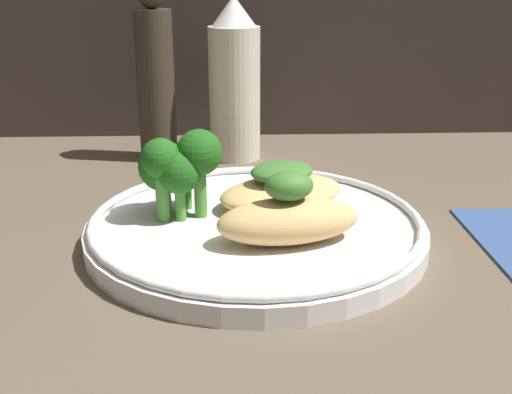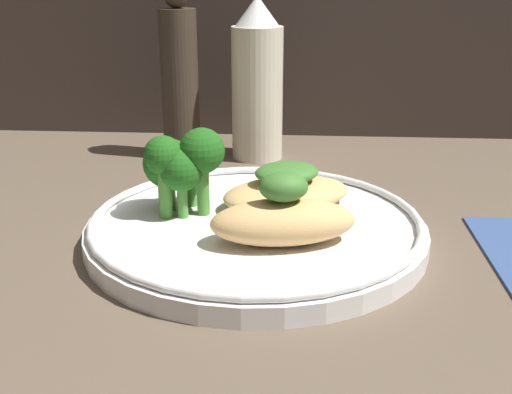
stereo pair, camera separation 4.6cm
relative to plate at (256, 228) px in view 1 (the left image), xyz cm
name	(u,v)px [view 1 (the left image)]	position (x,y,z in cm)	size (l,w,h in cm)	color
ground_plane	(256,247)	(0.00, 0.00, -1.49)	(180.00, 180.00, 1.00)	brown
plate	(256,228)	(0.00, 0.00, 0.00)	(24.71, 24.71, 2.00)	white
grilled_meat_front	(288,217)	(2.04, -3.37, 2.19)	(10.49, 6.34, 4.97)	tan
grilled_meat_middle	(282,189)	(2.12, 3.52, 1.75)	(11.86, 10.03, 3.47)	tan
broccoli_bunch	(177,165)	(-5.69, 1.70, 4.32)	(6.26, 5.49, 6.64)	#4C8E38
sauce_bottle	(235,83)	(-1.34, 21.56, 6.80)	(5.19, 5.19, 16.29)	beige
pepper_grinder	(156,81)	(-9.26, 21.56, 7.08)	(3.78, 3.78, 17.46)	#382D23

